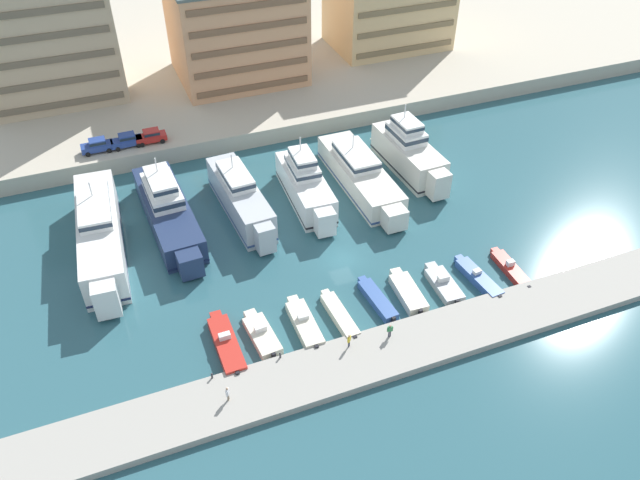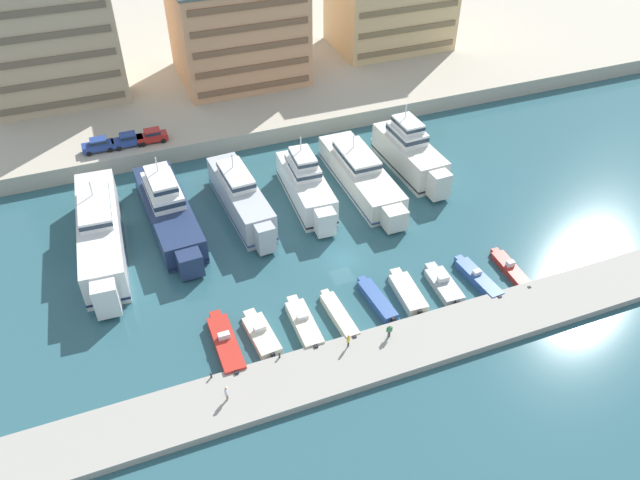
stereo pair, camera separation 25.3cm
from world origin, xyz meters
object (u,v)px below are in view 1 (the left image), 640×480
object	(u,v)px
pedestrian_far_side	(349,340)
yacht_navy_left	(168,210)
motorboat_red_far_left	(226,344)
car_blue_far_left	(97,145)
yacht_white_far_left	(100,234)
motorboat_blue_right	(478,278)
yacht_ivory_center_right	(409,153)
motorboat_blue_center	(377,300)
yacht_ivory_center	(361,175)
car_blue_left	(127,140)
car_red_mid_left	(151,136)
yacht_white_center_left	(306,185)
yacht_silver_mid_left	(241,198)
motorboat_red_far_right	(511,269)
pedestrian_near_edge	(390,330)
motorboat_cream_left	(262,334)
pedestrian_mid_deck	(228,393)
motorboat_cream_mid_left	(304,323)
motorboat_cream_center_right	(407,292)
motorboat_cream_center_left	(339,315)
motorboat_grey_mid_right	(443,284)

from	to	relation	value
pedestrian_far_side	yacht_navy_left	bearing A→B (deg)	114.91
motorboat_red_far_left	car_blue_far_left	xyz separation A→B (m)	(-7.45, 37.24, 2.82)
yacht_white_far_left	car_blue_far_left	world-z (taller)	yacht_white_far_left
motorboat_blue_right	motorboat_red_far_left	bearing A→B (deg)	178.58
yacht_ivory_center_right	motorboat_blue_center	distance (m)	25.94
yacht_ivory_center	car_blue_left	xyz separation A→B (m)	(-26.72, 16.88, 1.60)
yacht_navy_left	motorboat_blue_right	size ratio (longest dim) A/B	2.82
yacht_white_far_left	car_red_mid_left	xyz separation A→B (m)	(8.80, 17.98, 0.99)
motorboat_red_far_left	car_red_mid_left	size ratio (longest dim) A/B	2.04
yacht_white_center_left	pedestrian_far_side	distance (m)	25.03
yacht_ivory_center_right	yacht_navy_left	bearing A→B (deg)	-179.30
yacht_silver_mid_left	motorboat_red_far_right	xyz separation A→B (m)	(24.29, -21.00, -1.81)
motorboat_red_far_right	pedestrian_near_edge	world-z (taller)	pedestrian_near_edge
yacht_navy_left	yacht_white_far_left	bearing A→B (deg)	-165.19
motorboat_cream_left	pedestrian_far_side	distance (m)	8.68
pedestrian_mid_deck	motorboat_red_far_left	bearing A→B (deg)	77.26
yacht_ivory_center_right	car_red_mid_left	bearing A→B (deg)	153.51
motorboat_cream_left	motorboat_blue_right	xyz separation A→B (m)	(23.95, -0.74, 0.01)
yacht_white_far_left	yacht_ivory_center_right	size ratio (longest dim) A/B	1.43
motorboat_red_far_left	motorboat_cream_mid_left	distance (m)	7.84
yacht_navy_left	motorboat_cream_center_right	xyz separation A→B (m)	(20.74, -21.12, -1.68)
motorboat_red_far_left	pedestrian_mid_deck	xyz separation A→B (m)	(-1.46, -6.44, 1.20)
motorboat_cream_center_left	pedestrian_near_edge	bearing A→B (deg)	-54.52
motorboat_cream_left	yacht_ivory_center	bearing A→B (deg)	45.95
yacht_navy_left	yacht_white_center_left	size ratio (longest dim) A/B	1.32
motorboat_blue_right	pedestrian_mid_deck	bearing A→B (deg)	-168.75
yacht_ivory_center_right	motorboat_blue_center	bearing A→B (deg)	-124.59
car_blue_far_left	motorboat_cream_left	bearing A→B (deg)	-73.57
yacht_silver_mid_left	motorboat_grey_mid_right	distance (m)	26.15
yacht_white_far_left	yacht_white_center_left	world-z (taller)	yacht_white_center_left
yacht_white_far_left	motorboat_cream_center_right	world-z (taller)	yacht_white_far_left
motorboat_grey_mid_right	pedestrian_far_side	bearing A→B (deg)	-160.53
motorboat_red_far_right	pedestrian_near_edge	bearing A→B (deg)	-165.90
motorboat_cream_center_right	motorboat_red_far_right	distance (m)	12.21
motorboat_cream_center_right	motorboat_cream_left	bearing A→B (deg)	-179.93
motorboat_cream_mid_left	pedestrian_mid_deck	bearing A→B (deg)	-146.05
car_red_mid_left	motorboat_cream_left	bearing A→B (deg)	-83.94
car_blue_far_left	motorboat_red_far_right	bearing A→B (deg)	-44.22
motorboat_cream_left	motorboat_cream_center_right	world-z (taller)	motorboat_cream_left
motorboat_cream_mid_left	motorboat_grey_mid_right	xyz separation A→B (m)	(15.71, 0.04, -0.08)
motorboat_cream_left	motorboat_cream_mid_left	xyz separation A→B (m)	(4.32, -0.24, 0.08)
yacht_white_far_left	motorboat_red_far_left	distance (m)	21.30
yacht_white_far_left	car_blue_left	distance (m)	18.93
car_blue_left	pedestrian_near_edge	world-z (taller)	car_blue_left
yacht_white_center_left	yacht_white_far_left	bearing A→B (deg)	-178.25
car_blue_left	motorboat_cream_mid_left	bearing A→B (deg)	-72.94
yacht_ivory_center	motorboat_cream_mid_left	distance (m)	25.57
motorboat_grey_mid_right	motorboat_red_far_left	bearing A→B (deg)	179.67
motorboat_blue_center	car_blue_left	bearing A→B (deg)	118.04
motorboat_cream_left	motorboat_red_far_right	bearing A→B (deg)	-1.62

